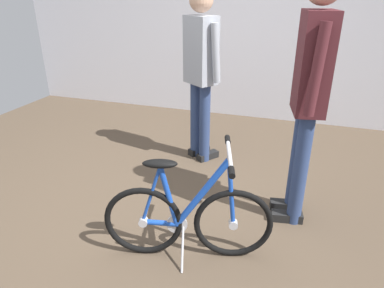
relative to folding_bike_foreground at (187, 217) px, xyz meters
name	(u,v)px	position (x,y,z in m)	size (l,w,h in m)	color
ground_plane	(173,210)	(-0.28, 0.45, -0.31)	(6.53, 6.53, 0.00)	brown
back_wall	(241,14)	(-0.28, 3.01, 1.08)	(6.53, 0.10, 2.78)	silver
folding_bike_foreground	(187,217)	(0.00, 0.00, 0.00)	(1.10, 0.52, 0.80)	black
visitor_near_wall	(201,67)	(-0.36, 1.47, 0.67)	(0.44, 0.39, 1.70)	navy
visitor_browsing	(310,87)	(0.66, 0.69, 0.76)	(0.32, 0.53, 1.82)	navy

